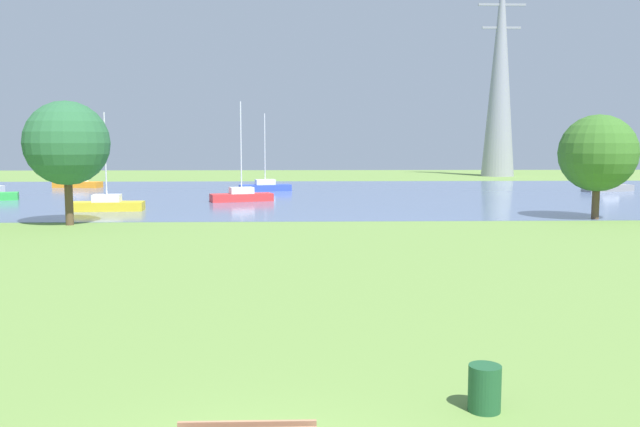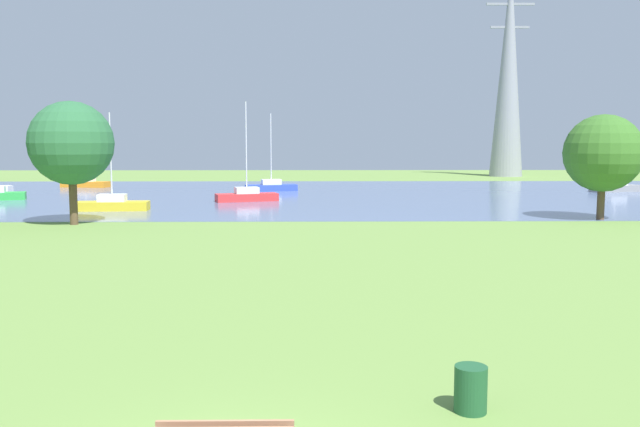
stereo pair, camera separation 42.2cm
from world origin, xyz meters
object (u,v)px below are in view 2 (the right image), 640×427
Objects in this scene: tree_west_far at (71,143)px; litter_bin at (471,389)px; sailboat_yellow at (112,204)px; tree_east_near at (603,153)px; sailboat_gray at (616,187)px; sailboat_blue at (271,186)px; sailboat_red at (247,195)px; electricity_pylon at (509,70)px; sailboat_orange at (85,183)px.

litter_bin is at bearing -58.65° from tree_west_far.
sailboat_yellow reaches higher than tree_east_near.
sailboat_gray reaches higher than litter_bin.
tree_east_near is at bearing -10.62° from sailboat_yellow.
sailboat_blue reaches higher than sailboat_yellow.
litter_bin is 0.10× the size of sailboat_red.
sailboat_gray is 31.90m from electricity_pylon.
sailboat_blue is 1.06× the size of tree_west_far.
tree_west_far is 66.89m from electricity_pylon.
litter_bin is 0.03× the size of electricity_pylon.
electricity_pylon is (31.65, 38.20, 13.83)m from sailboat_red.
tree_east_near is (20.95, -23.57, 3.48)m from sailboat_blue.
sailboat_yellow is 10.92m from sailboat_red.
sailboat_gray is 48.40m from tree_west_far.
sailboat_orange reaches higher than litter_bin.
litter_bin is 31.80m from tree_east_near.
sailboat_yellow is at bearing -140.43° from sailboat_red.
sailboat_red reaches higher than sailboat_yellow.
tree_east_near is at bearing -35.88° from sailboat_orange.
litter_bin is 37.41m from sailboat_yellow.
litter_bin is 0.13× the size of tree_east_near.
electricity_pylon reaches higher than sailboat_orange.
sailboat_orange is 56.02m from electricity_pylon.
litter_bin is at bearing -65.78° from sailboat_orange.
sailboat_gray is (32.20, -1.35, -0.02)m from sailboat_blue.
sailboat_blue is at bearing 131.63° from tree_east_near.
sailboat_blue reaches higher than tree_east_near.
sailboat_yellow is (9.67, -23.42, 0.01)m from sailboat_orange.
sailboat_red is 1.12× the size of tree_west_far.
sailboat_red is at bearing 39.57° from sailboat_yellow.
sailboat_red is (18.08, -16.46, 0.03)m from sailboat_orange.
sailboat_yellow is (-16.06, 33.78, 0.06)m from litter_bin.
sailboat_yellow is 0.90× the size of sailboat_blue.
sailboat_yellow is 20.29m from sailboat_blue.
sailboat_red is 1.23× the size of tree_east_near.
tree_west_far is 1.10× the size of tree_east_near.
sailboat_red reaches higher than sailboat_gray.
tree_east_near is 52.79m from electricity_pylon.
tree_east_near is at bearing -100.48° from electricity_pylon.
tree_east_near is (30.65, -5.75, 3.49)m from sailboat_yellow.
sailboat_yellow is 61.94m from electricity_pylon.
sailboat_gray is at bearing 15.88° from sailboat_red.
litter_bin is 0.12× the size of tree_west_far.
litter_bin is 56.52m from sailboat_gray.
sailboat_yellow is 0.96× the size of tree_west_far.
sailboat_gray reaches higher than sailboat_orange.
sailboat_blue is 1.34× the size of sailboat_gray.
sailboat_yellow is 0.85× the size of sailboat_red.
sailboat_red is (-7.65, 40.74, 0.07)m from litter_bin.
sailboat_yellow is at bearing 90.78° from tree_west_far.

